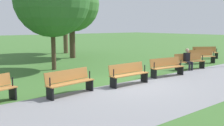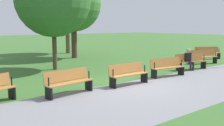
{
  "view_description": "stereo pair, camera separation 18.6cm",
  "coord_description": "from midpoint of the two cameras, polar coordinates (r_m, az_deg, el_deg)",
  "views": [
    {
      "loc": [
        7.39,
        7.79,
        2.46
      ],
      "look_at": [
        0.0,
        -1.15,
        0.8
      ],
      "focal_mm": 42.11,
      "sensor_mm": 36.0,
      "label": 1
    },
    {
      "loc": [
        7.25,
        7.91,
        2.46
      ],
      "look_at": [
        0.0,
        -1.15,
        0.8
      ],
      "focal_mm": 42.11,
      "sensor_mm": 36.0,
      "label": 2
    }
  ],
  "objects": [
    {
      "name": "bench_2",
      "position": [
        15.47,
        17.03,
        0.42
      ],
      "size": [
        1.94,
        0.94,
        0.89
      ],
      "rotation": [
        0.0,
        0.0,
        -0.26
      ],
      "color": "#B27538",
      "rests_on": "ground"
    },
    {
      "name": "tree_4",
      "position": [
        23.94,
        -9.52,
        12.88
      ],
      "size": [
        3.65,
        3.65,
        6.34
      ],
      "color": "brown",
      "rests_on": "ground"
    },
    {
      "name": "bench_1",
      "position": [
        18.08,
        19.41,
        1.38
      ],
      "size": [
        1.92,
        1.15,
        0.89
      ],
      "rotation": [
        0.0,
        0.0,
        -0.39
      ],
      "color": "#B27538",
      "rests_on": "ground"
    },
    {
      "name": "ground_plane",
      "position": [
        11.02,
        4.23,
        -4.79
      ],
      "size": [
        120.0,
        120.0,
        0.0
      ],
      "primitive_type": "plane",
      "color": "#3D6B2D"
    },
    {
      "name": "tree_2",
      "position": [
        20.29,
        -8.11,
        12.55
      ],
      "size": [
        4.15,
        4.15,
        6.14
      ],
      "color": "#4C3828",
      "rests_on": "ground"
    },
    {
      "name": "person_seated",
      "position": [
        15.19,
        16.71,
        0.9
      ],
      "size": [
        0.43,
        0.58,
        1.2
      ],
      "rotation": [
        0.0,
        0.0,
        -0.26
      ],
      "color": "black",
      "rests_on": "ground"
    },
    {
      "name": "bench_3",
      "position": [
        13.04,
        12.28,
        -0.79
      ],
      "size": [
        1.93,
        0.71,
        0.89
      ],
      "rotation": [
        0.0,
        0.0,
        -0.13
      ],
      "color": "#B27538",
      "rests_on": "ground"
    },
    {
      "name": "bench_0",
      "position": [
        20.77,
        20.24,
        2.16
      ],
      "size": [
        1.87,
        1.34,
        0.89
      ],
      "rotation": [
        0.0,
        0.0,
        -0.52
      ],
      "color": "#B27538",
      "rests_on": "ground"
    },
    {
      "name": "bench_4",
      "position": [
        10.97,
        4.01,
        -2.29
      ],
      "size": [
        1.88,
        0.47,
        0.89
      ],
      "color": "#B27538",
      "rests_on": "ground"
    },
    {
      "name": "bench_5",
      "position": [
        9.53,
        -8.83,
        -3.97
      ],
      "size": [
        1.93,
        0.71,
        0.89
      ],
      "rotation": [
        0.0,
        0.0,
        0.13
      ],
      "color": "#B27538",
      "rests_on": "ground"
    },
    {
      "name": "path_paving",
      "position": [
        9.95,
        10.49,
        -6.3
      ],
      "size": [
        36.38,
        4.26,
        0.01
      ],
      "primitive_type": "cube",
      "color": "gray",
      "rests_on": "ground"
    }
  ]
}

